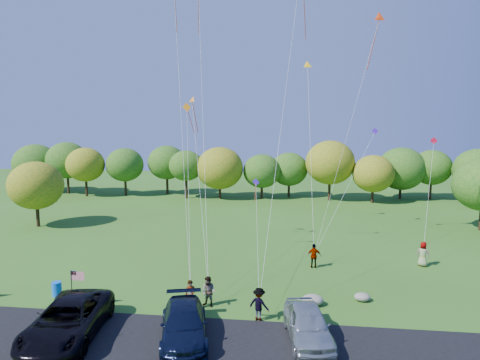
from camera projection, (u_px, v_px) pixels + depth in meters
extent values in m
plane|color=#305919|center=(209.00, 311.00, 25.11)|extent=(140.00, 140.00, 0.00)
cube|color=black|center=(194.00, 346.00, 21.17)|extent=(44.00, 6.00, 0.06)
cylinder|color=#332312|center=(34.00, 183.00, 66.56)|extent=(0.36, 0.36, 3.08)
ellipsoid|color=#396318|center=(32.00, 160.00, 66.06)|extent=(6.60, 6.60, 5.94)
cylinder|color=#332312|center=(73.00, 182.00, 67.57)|extent=(0.36, 0.36, 3.10)
ellipsoid|color=#1A5215|center=(72.00, 163.00, 67.15)|extent=(4.81, 4.81, 4.33)
cylinder|color=#332312|center=(91.00, 186.00, 64.74)|extent=(0.36, 0.36, 2.70)
ellipsoid|color=#1A5215|center=(90.00, 166.00, 64.33)|extent=(5.20, 5.20, 4.68)
cylinder|color=#332312|center=(124.00, 188.00, 63.34)|extent=(0.36, 0.36, 2.66)
ellipsoid|color=#396318|center=(123.00, 165.00, 62.88)|extent=(6.30, 6.30, 5.67)
cylinder|color=#332312|center=(155.00, 188.00, 63.16)|extent=(0.36, 0.36, 2.54)
ellipsoid|color=#396318|center=(154.00, 169.00, 62.78)|extent=(4.80, 4.80, 4.32)
cylinder|color=#332312|center=(195.00, 188.00, 62.13)|extent=(0.36, 0.36, 2.88)
ellipsoid|color=#1A5215|center=(194.00, 166.00, 61.69)|extent=(5.73, 5.73, 5.16)
cylinder|color=#332312|center=(224.00, 188.00, 62.96)|extent=(0.36, 0.36, 2.74)
ellipsoid|color=#1A5215|center=(224.00, 166.00, 62.51)|extent=(5.91, 5.91, 5.32)
cylinder|color=#332312|center=(256.00, 189.00, 61.89)|extent=(0.36, 0.36, 2.91)
ellipsoid|color=#1A5215|center=(256.00, 165.00, 61.43)|extent=(5.89, 5.89, 5.30)
cylinder|color=#332312|center=(290.00, 192.00, 60.09)|extent=(0.36, 0.36, 2.58)
ellipsoid|color=#396318|center=(291.00, 171.00, 59.69)|extent=(4.94, 4.94, 4.45)
cylinder|color=#332312|center=(326.00, 190.00, 60.73)|extent=(0.36, 0.36, 3.00)
ellipsoid|color=#1A5215|center=(326.00, 164.00, 60.24)|extent=(6.65, 6.65, 5.99)
cylinder|color=#332312|center=(360.00, 189.00, 61.53)|extent=(0.36, 0.36, 3.01)
ellipsoid|color=#1A5215|center=(360.00, 167.00, 61.11)|extent=(4.82, 4.82, 4.34)
cylinder|color=#332312|center=(405.00, 192.00, 58.34)|extent=(0.36, 0.36, 3.15)
ellipsoid|color=#396318|center=(406.00, 168.00, 57.91)|extent=(5.04, 5.04, 4.54)
cylinder|color=#332312|center=(433.00, 193.00, 59.59)|extent=(0.36, 0.36, 2.51)
ellipsoid|color=#396318|center=(434.00, 170.00, 59.17)|extent=(5.76, 5.76, 5.19)
cylinder|color=#332312|center=(475.00, 194.00, 58.02)|extent=(0.36, 0.36, 2.63)
ellipsoid|color=#396318|center=(476.00, 173.00, 57.63)|extent=(4.95, 4.95, 4.46)
cylinder|color=#332312|center=(38.00, 214.00, 45.28)|extent=(0.36, 0.36, 2.60)
ellipsoid|color=#396318|center=(36.00, 185.00, 44.86)|extent=(5.60, 5.60, 5.04)
imported|color=black|center=(68.00, 320.00, 21.78)|extent=(3.97, 7.17, 1.90)
imported|color=black|center=(184.00, 324.00, 21.63)|extent=(3.61, 6.03, 1.64)
imported|color=#A6AEB1|center=(308.00, 324.00, 21.51)|extent=(2.83, 5.37, 1.74)
imported|color=#4C4C59|center=(191.00, 295.00, 25.17)|extent=(0.74, 0.57, 1.80)
imported|color=#4C4C59|center=(209.00, 292.00, 25.62)|extent=(1.09, 0.97, 1.85)
imported|color=#4C4C59|center=(259.00, 304.00, 23.84)|extent=(1.39, 1.12, 1.88)
imported|color=#4C4C59|center=(314.00, 256.00, 32.48)|extent=(1.10, 0.49, 1.86)
imported|color=#4C4C59|center=(423.00, 254.00, 32.83)|extent=(1.11, 0.97, 1.91)
cylinder|color=blue|center=(57.00, 289.00, 27.28)|extent=(0.60, 0.60, 0.90)
cylinder|color=black|center=(72.00, 289.00, 25.46)|extent=(0.05, 0.05, 2.30)
cube|color=red|center=(78.00, 276.00, 25.30)|extent=(0.83, 0.55, 0.02)
cube|color=navy|center=(74.00, 273.00, 25.32)|extent=(0.33, 0.02, 0.26)
ellipsoid|color=gray|center=(313.00, 300.00, 25.89)|extent=(1.30, 1.02, 0.65)
ellipsoid|color=slate|center=(362.00, 297.00, 26.50)|extent=(0.98, 0.82, 0.51)
cone|color=yellow|center=(308.00, 65.00, 38.81)|extent=(0.98, 0.63, 0.81)
cone|color=#E73E10|center=(380.00, 17.00, 31.81)|extent=(0.97, 0.50, 0.90)
cube|color=red|center=(434.00, 141.00, 36.43)|extent=(0.50, 0.44, 0.63)
cube|color=orange|center=(187.00, 107.00, 36.62)|extent=(0.78, 0.30, 0.80)
cube|color=#4C16E0|center=(375.00, 131.00, 39.84)|extent=(0.59, 0.26, 0.61)
cone|color=orange|center=(192.00, 100.00, 35.40)|extent=(0.77, 0.64, 0.64)
cube|color=#491CFF|center=(256.00, 182.00, 36.00)|extent=(0.62, 0.26, 0.63)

